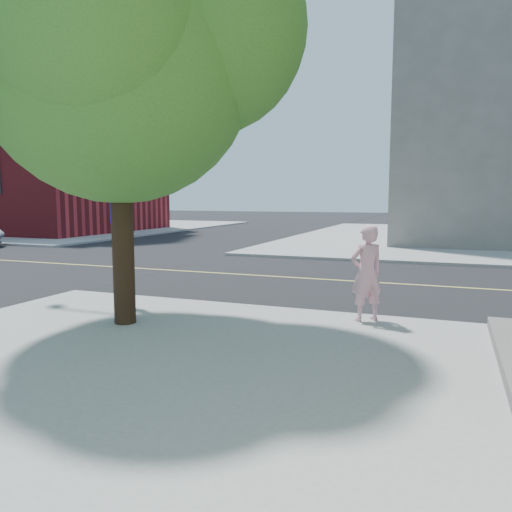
% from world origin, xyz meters
% --- Properties ---
extents(ground, '(140.00, 140.00, 0.00)m').
position_xyz_m(ground, '(0.00, 0.00, 0.00)').
color(ground, black).
rests_on(ground, ground).
extents(road_ew, '(140.00, 9.00, 0.01)m').
position_xyz_m(road_ew, '(0.00, 4.50, 0.01)').
color(road_ew, black).
rests_on(road_ew, ground).
extents(sidewalk_nw, '(26.00, 25.00, 0.12)m').
position_xyz_m(sidewalk_nw, '(-23.00, 21.50, 0.06)').
color(sidewalk_nw, gray).
rests_on(sidewalk_nw, ground).
extents(church, '(15.20, 12.00, 14.40)m').
position_xyz_m(church, '(-20.00, 18.00, 7.18)').
color(church, maroon).
rests_on(church, sidewalk_nw).
extents(man_on_phone, '(0.79, 0.75, 1.81)m').
position_xyz_m(man_on_phone, '(6.28, -0.55, 1.02)').
color(man_on_phone, '#DB9FAF').
rests_on(man_on_phone, sidewalk_se).
extents(street_tree, '(6.03, 5.48, 8.01)m').
position_xyz_m(street_tree, '(2.29, -2.30, 5.29)').
color(street_tree, black).
rests_on(street_tree, sidewalk_se).
extents(signal_pole, '(3.55, 0.40, 4.01)m').
position_xyz_m(signal_pole, '(-1.05, -0.75, 3.39)').
color(signal_pole, black).
rests_on(signal_pole, sidewalk_se).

